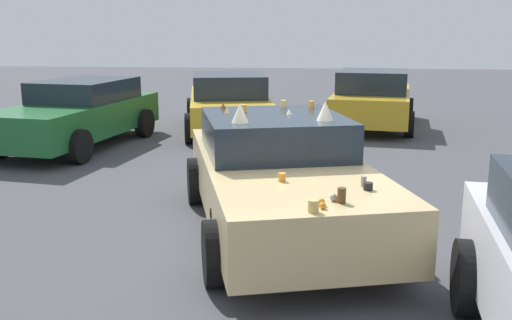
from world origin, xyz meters
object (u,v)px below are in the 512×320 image
parked_sedan_near_right (372,99)px  parked_sedan_far_left (79,113)px  parked_sedan_near_left (229,102)px  art_car_decorated (279,175)px

parked_sedan_near_right → parked_sedan_far_left: bearing=124.5°
parked_sedan_near_left → parked_sedan_near_right: bearing=-84.4°
art_car_decorated → parked_sedan_near_left: art_car_decorated is taller
parked_sedan_far_left → parked_sedan_near_right: parked_sedan_near_right is taller
art_car_decorated → parked_sedan_near_right: art_car_decorated is taller
art_car_decorated → parked_sedan_near_left: (6.88, 1.62, 0.01)m
art_car_decorated → parked_sedan_near_right: (7.94, -1.90, 0.01)m
parked_sedan_far_left → parked_sedan_near_left: 3.55m
parked_sedan_far_left → art_car_decorated: bearing=52.0°
art_car_decorated → parked_sedan_near_right: 8.16m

